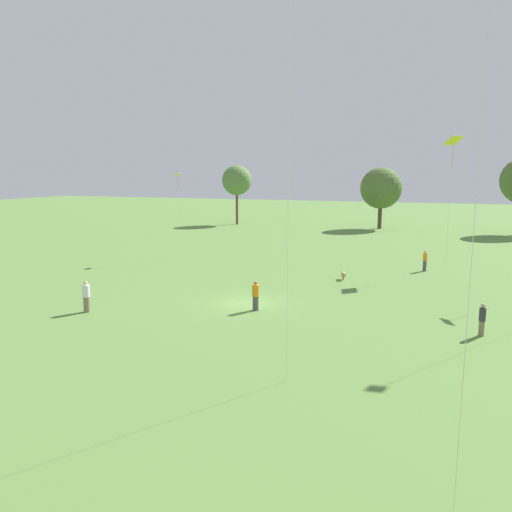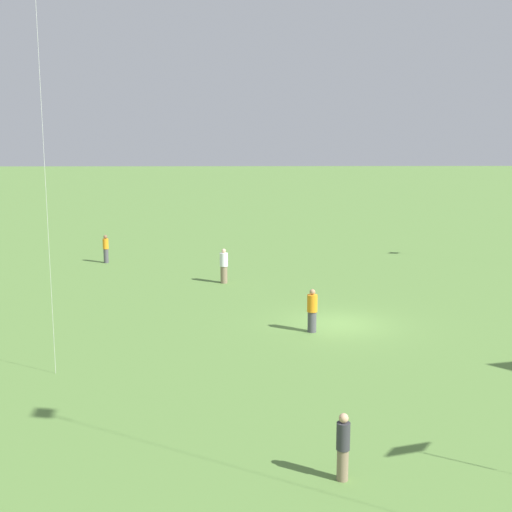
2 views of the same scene
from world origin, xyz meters
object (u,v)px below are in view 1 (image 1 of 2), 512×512
(person_2, at_px, (86,297))
(kite_0, at_px, (453,144))
(person_1, at_px, (482,320))
(dog_0, at_px, (343,274))
(person_3, at_px, (256,296))
(kite_3, at_px, (178,179))
(person_0, at_px, (425,261))

(person_2, distance_m, kite_0, 31.53)
(person_1, distance_m, person_2, 22.58)
(person_2, xyz_separation_m, dog_0, (12.91, 14.85, -0.52))
(person_3, height_order, dog_0, person_3)
(person_1, xyz_separation_m, dog_0, (-9.39, 11.33, -0.45))
(kite_3, bearing_deg, person_0, 150.56)
(person_1, xyz_separation_m, kite_0, (-1.76, 18.27, 9.92))
(person_3, relative_size, dog_0, 2.05)
(person_2, xyz_separation_m, kite_0, (20.55, 21.79, 9.85))
(person_2, height_order, dog_0, person_2)
(kite_3, xyz_separation_m, dog_0, (17.23, -4.43, -7.35))
(person_0, height_order, dog_0, person_0)
(kite_3, bearing_deg, dog_0, 132.43)
(person_1, bearing_deg, kite_3, 48.73)
(person_3, distance_m, kite_0, 23.16)
(person_0, height_order, person_2, person_2)
(kite_3, bearing_deg, person_2, 69.48)
(kite_0, height_order, dog_0, kite_0)
(person_0, bearing_deg, person_2, 88.98)
(dog_0, bearing_deg, kite_3, 152.16)
(person_0, xyz_separation_m, person_3, (-9.32, -16.81, 0.00))
(kite_3, height_order, dog_0, kite_3)
(person_1, xyz_separation_m, person_2, (-22.30, -3.52, 0.07))
(person_0, bearing_deg, person_1, 142.48)
(person_3, bearing_deg, kite_0, 85.70)
(person_2, bearing_deg, kite_0, 154.36)
(person_1, xyz_separation_m, kite_3, (-26.63, 15.76, 6.90))
(person_2, relative_size, kite_3, 0.23)
(person_2, bearing_deg, dog_0, 156.69)
(person_2, relative_size, person_3, 1.04)
(person_0, bearing_deg, kite_0, -108.26)
(kite_0, xyz_separation_m, kite_3, (-24.87, -2.50, -3.02))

